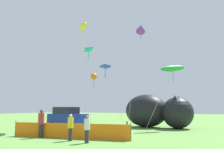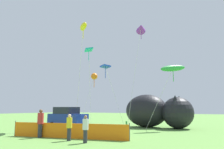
# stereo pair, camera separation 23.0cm
# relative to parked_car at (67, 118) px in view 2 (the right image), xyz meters

# --- Properties ---
(ground_plane) EXTENTS (120.00, 120.00, 0.00)m
(ground_plane) POSITION_rel_parked_car_xyz_m (4.26, -1.97, -1.01)
(ground_plane) COLOR #609342
(parked_car) EXTENTS (4.33, 2.24, 2.10)m
(parked_car) POSITION_rel_parked_car_xyz_m (0.00, 0.00, 0.00)
(parked_car) COLOR navy
(parked_car) RESTS_ON ground
(folding_chair) EXTENTS (0.77, 0.77, 0.96)m
(folding_chair) POSITION_rel_parked_car_xyz_m (7.53, -1.71, -0.45)
(folding_chair) COLOR #267F33
(folding_chair) RESTS_ON ground
(inflatable_cat) EXTENTS (7.16, 3.55, 3.41)m
(inflatable_cat) POSITION_rel_parked_car_xyz_m (7.94, 4.60, 0.56)
(inflatable_cat) COLOR black
(inflatable_cat) RESTS_ON ground
(safety_fence) EXTENTS (8.27, 2.06, 1.09)m
(safety_fence) POSITION_rel_parked_car_xyz_m (5.46, -6.01, -0.52)
(safety_fence) COLOR orange
(safety_fence) RESTS_ON ground
(spectator_in_black_shirt) EXTENTS (0.34, 0.34, 1.58)m
(spectator_in_black_shirt) POSITION_rel_parked_car_xyz_m (7.68, -6.97, -0.15)
(spectator_in_black_shirt) COLOR #2D2D38
(spectator_in_black_shirt) RESTS_ON ground
(spectator_in_blue_shirt) EXTENTS (0.42, 0.42, 1.91)m
(spectator_in_blue_shirt) POSITION_rel_parked_car_xyz_m (3.58, -6.68, 0.03)
(spectator_in_blue_shirt) COLOR #2D2D38
(spectator_in_blue_shirt) RESTS_ON ground
(spectator_in_white_shirt) EXTENTS (0.35, 0.35, 1.62)m
(spectator_in_white_shirt) POSITION_rel_parked_car_xyz_m (6.29, -6.78, -0.13)
(spectator_in_white_shirt) COLOR #2D2D38
(spectator_in_white_shirt) RESTS_ON ground
(kite_blue_box) EXTENTS (1.46, 3.33, 6.64)m
(kite_blue_box) POSITION_rel_parked_car_xyz_m (3.13, 2.43, 5.35)
(kite_blue_box) COLOR silver
(kite_blue_box) RESTS_ON ground
(kite_green_fish) EXTENTS (3.70, 2.59, 6.37)m
(kite_green_fish) POSITION_rel_parked_car_xyz_m (10.13, 3.60, 4.79)
(kite_green_fish) COLOR silver
(kite_green_fish) RESTS_ON ground
(kite_orange_flower) EXTENTS (0.78, 2.75, 6.04)m
(kite_orange_flower) POSITION_rel_parked_car_xyz_m (1.03, 3.24, 4.61)
(kite_orange_flower) COLOR silver
(kite_orange_flower) RESTS_ON ground
(kite_yellow_hero) EXTENTS (2.91, 2.32, 10.81)m
(kite_yellow_hero) POSITION_rel_parked_car_xyz_m (1.99, -0.17, 9.34)
(kite_yellow_hero) COLOR silver
(kite_yellow_hero) RESTS_ON ground
(kite_teal_diamond) EXTENTS (1.27, 1.27, 9.08)m
(kite_teal_diamond) POSITION_rel_parked_car_xyz_m (0.50, 2.84, 7.63)
(kite_teal_diamond) COLOR silver
(kite_teal_diamond) RESTS_ON ground
(kite_purple_delta) EXTENTS (1.60, 2.93, 11.57)m
(kite_purple_delta) POSITION_rel_parked_car_xyz_m (6.53, 4.45, 9.85)
(kite_purple_delta) COLOR silver
(kite_purple_delta) RESTS_ON ground
(horizon_tree_mid) EXTENTS (2.22, 2.22, 5.30)m
(horizon_tree_mid) POSITION_rel_parked_car_xyz_m (-3.74, 33.85, 2.24)
(horizon_tree_mid) COLOR brown
(horizon_tree_mid) RESTS_ON ground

